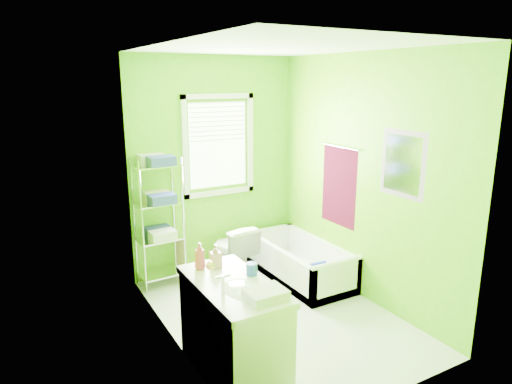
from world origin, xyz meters
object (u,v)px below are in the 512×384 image
vanity (234,326)px  wire_shelf_unit (160,208)px  bathtub (301,267)px  toilet (233,251)px

vanity → wire_shelf_unit: bearing=89.0°
vanity → wire_shelf_unit: (0.03, 1.90, 0.50)m
bathtub → toilet: bearing=149.0°
toilet → wire_shelf_unit: (-0.78, 0.25, 0.58)m
toilet → vanity: size_ratio=0.65×
bathtub → toilet: 0.83m
vanity → bathtub: bearing=39.2°
bathtub → toilet: (-0.69, 0.42, 0.19)m
bathtub → wire_shelf_unit: bearing=155.7°
vanity → wire_shelf_unit: size_ratio=0.69×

